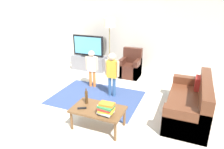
% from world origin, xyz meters
% --- Properties ---
extents(ground, '(7.80, 7.80, 0.00)m').
position_xyz_m(ground, '(0.00, 0.00, 0.00)').
color(ground, beige).
extents(wall_back, '(6.00, 0.12, 2.70)m').
position_xyz_m(wall_back, '(0.00, 3.00, 1.35)').
color(wall_back, silver).
rests_on(wall_back, ground).
extents(area_rug, '(2.20, 1.60, 0.01)m').
position_xyz_m(area_rug, '(-0.39, 0.50, 0.00)').
color(area_rug, '#33477A').
rests_on(area_rug, ground).
extents(tv_stand, '(1.20, 0.44, 0.50)m').
position_xyz_m(tv_stand, '(-1.56, 2.30, 0.24)').
color(tv_stand, slate).
rests_on(tv_stand, ground).
extents(tv, '(1.10, 0.28, 0.71)m').
position_xyz_m(tv, '(-1.56, 2.28, 0.85)').
color(tv, black).
rests_on(tv, tv_stand).
extents(couch, '(0.80, 1.80, 0.86)m').
position_xyz_m(couch, '(1.86, 0.48, 0.29)').
color(couch, brown).
rests_on(couch, ground).
extents(armchair, '(0.60, 0.60, 0.90)m').
position_xyz_m(armchair, '(-0.03, 2.26, 0.30)').
color(armchair, '#472319').
rests_on(armchair, ground).
extents(floor_lamp, '(0.36, 0.36, 1.78)m').
position_xyz_m(floor_lamp, '(-0.85, 2.45, 1.54)').
color(floor_lamp, '#262626').
rests_on(floor_lamp, ground).
extents(child_near_tv, '(0.35, 0.17, 1.05)m').
position_xyz_m(child_near_tv, '(-0.79, 1.07, 0.63)').
color(child_near_tv, orange).
rests_on(child_near_tv, ground).
extents(child_center, '(0.38, 0.18, 1.14)m').
position_xyz_m(child_center, '(-0.06, 0.74, 0.69)').
color(child_center, '#33598C').
rests_on(child_center, ground).
extents(coffee_table, '(1.00, 0.60, 0.42)m').
position_xyz_m(coffee_table, '(0.21, -0.61, 0.37)').
color(coffee_table, brown).
rests_on(coffee_table, ground).
extents(book_stack, '(0.30, 0.25, 0.22)m').
position_xyz_m(book_stack, '(0.43, -0.73, 0.53)').
color(book_stack, black).
rests_on(book_stack, coffee_table).
extents(bottle, '(0.06, 0.06, 0.32)m').
position_xyz_m(bottle, '(-0.09, -0.51, 0.56)').
color(bottle, '#4C3319').
rests_on(bottle, coffee_table).
extents(tv_remote, '(0.17, 0.12, 0.02)m').
position_xyz_m(tv_remote, '(-0.07, -0.73, 0.43)').
color(tv_remote, black).
rests_on(tv_remote, coffee_table).
extents(plate, '(0.22, 0.22, 0.02)m').
position_xyz_m(plate, '(0.26, -0.49, 0.43)').
color(plate, white).
rests_on(plate, coffee_table).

